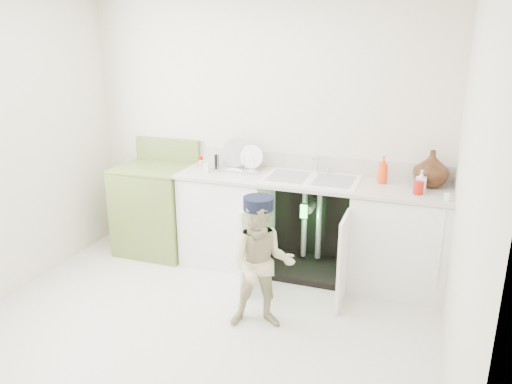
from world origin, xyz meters
TOP-DOWN VIEW (x-y plane):
  - ground at (0.00, 0.00)m, footprint 3.50×3.50m
  - room_shell at (0.00, 0.00)m, footprint 6.00×5.50m
  - counter_run at (0.58, 1.21)m, footprint 2.44×1.02m
  - avocado_stove at (-1.02, 1.18)m, footprint 0.71×0.65m
  - repair_worker at (0.43, 0.20)m, footprint 0.59×0.92m

SIDE VIEW (x-z plane):
  - ground at x=0.00m, z-range 0.00..0.00m
  - avocado_stove at x=-1.02m, z-range -0.10..1.01m
  - counter_run at x=0.58m, z-range -0.13..1.08m
  - repair_worker at x=0.43m, z-range 0.00..1.03m
  - room_shell at x=0.00m, z-range 0.62..1.88m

